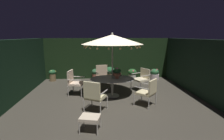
{
  "coord_description": "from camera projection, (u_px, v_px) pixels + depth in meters",
  "views": [
    {
      "loc": [
        -0.47,
        -6.31,
        2.44
      ],
      "look_at": [
        0.05,
        0.52,
        1.06
      ],
      "focal_mm": 27.49,
      "sensor_mm": 36.0,
      "label": 1
    }
  ],
  "objects": [
    {
      "name": "patio_chair_northeast",
      "position": [
        148.0,
        91.0,
        5.96
      ],
      "size": [
        0.83,
        0.83,
        0.97
      ],
      "color": "#B3ADA4",
      "rests_on": "ground_plane"
    },
    {
      "name": "centerpiece_planter",
      "position": [
        117.0,
        72.0,
        6.82
      ],
      "size": [
        0.33,
        0.33,
        0.44
      ],
      "color": "#A9664D",
      "rests_on": "patio_dining_table"
    },
    {
      "name": "patio_chair_southeast",
      "position": [
        102.0,
        74.0,
        8.44
      ],
      "size": [
        0.75,
        0.72,
        1.01
      ],
      "color": "#B9B2A4",
      "rests_on": "ground_plane"
    },
    {
      "name": "potted_plant_left_near",
      "position": [
        110.0,
        73.0,
        9.49
      ],
      "size": [
        0.57,
        0.57,
        0.75
      ],
      "color": "tan",
      "rests_on": "ground_plane"
    },
    {
      "name": "patio_umbrella",
      "position": [
        112.0,
        40.0,
        6.6
      ],
      "size": [
        2.39,
        2.39,
        2.56
      ],
      "color": "#B4B3A7",
      "rests_on": "ground_plane"
    },
    {
      "name": "potted_plant_left_far",
      "position": [
        154.0,
        74.0,
        9.73
      ],
      "size": [
        0.51,
        0.51,
        0.59
      ],
      "color": "beige",
      "rests_on": "ground_plane"
    },
    {
      "name": "hedge_backdrop_rear",
      "position": [
        107.0,
        58.0,
        9.95
      ],
      "size": [
        7.62,
        0.3,
        2.3
      ],
      "primitive_type": "cube",
      "color": "black",
      "rests_on": "ground_plane"
    },
    {
      "name": "patio_chair_south",
      "position": [
        74.0,
        81.0,
        7.13
      ],
      "size": [
        0.69,
        0.73,
        1.03
      ],
      "color": "#BCB2A7",
      "rests_on": "ground_plane"
    },
    {
      "name": "patio_chair_east",
      "position": [
        142.0,
        77.0,
        7.76
      ],
      "size": [
        0.82,
        0.84,
        0.97
      ],
      "color": "#B5ADA7",
      "rests_on": "ground_plane"
    },
    {
      "name": "potted_plant_front_corner",
      "position": [
        53.0,
        75.0,
        9.35
      ],
      "size": [
        0.37,
        0.37,
        0.62
      ],
      "color": "olive",
      "rests_on": "ground_plane"
    },
    {
      "name": "patio_dining_table",
      "position": [
        112.0,
        81.0,
        6.93
      ],
      "size": [
        1.77,
        1.4,
        0.75
      ],
      "color": "#B4B1AA",
      "rests_on": "ground_plane"
    },
    {
      "name": "ground_plane",
      "position": [
        112.0,
        100.0,
        6.69
      ],
      "size": [
        7.62,
        7.44,
        0.02
      ],
      "primitive_type": "cube",
      "color": "#413C32"
    },
    {
      "name": "patio_chair_north",
      "position": [
        94.0,
        95.0,
        5.47
      ],
      "size": [
        0.8,
        0.78,
        1.04
      ],
      "color": "#B9B4A9",
      "rests_on": "ground_plane"
    },
    {
      "name": "potted_plant_right_far",
      "position": [
        132.0,
        74.0,
        9.61
      ],
      "size": [
        0.5,
        0.5,
        0.62
      ],
      "color": "beige",
      "rests_on": "ground_plane"
    },
    {
      "name": "hedge_backdrop_right",
      "position": [
        205.0,
        69.0,
        6.73
      ],
      "size": [
        0.3,
        7.44,
        2.3
      ],
      "primitive_type": "cube",
      "color": "black",
      "rests_on": "ground_plane"
    },
    {
      "name": "potted_plant_right_near",
      "position": [
        96.0,
        74.0,
        9.77
      ],
      "size": [
        0.46,
        0.46,
        0.59
      ],
      "color": "#A7634C",
      "rests_on": "ground_plane"
    },
    {
      "name": "hedge_backdrop_left",
      "position": [
        11.0,
        72.0,
        6.19
      ],
      "size": [
        0.3,
        7.44,
        2.3
      ],
      "primitive_type": "cube",
      "color": "black",
      "rests_on": "ground_plane"
    },
    {
      "name": "ottoman_footrest",
      "position": [
        90.0,
        118.0,
        4.39
      ],
      "size": [
        0.57,
        0.5,
        0.41
      ],
      "color": "#BAB2A5",
      "rests_on": "ground_plane"
    }
  ]
}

